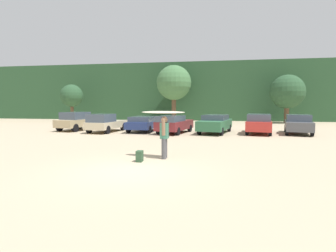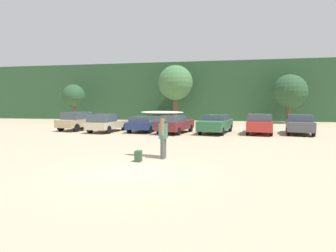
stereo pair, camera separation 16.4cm
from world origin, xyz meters
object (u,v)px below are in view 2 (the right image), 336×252
(parked_car_maroon, at_px, (175,124))
(parked_car_red, at_px, (260,123))
(parked_car_dark_gray, at_px, (300,124))
(parked_car_champagne, at_px, (106,123))
(surfboard_cream, at_px, (162,112))
(parked_car_tan, at_px, (78,121))
(backpack_dropped, at_px, (138,156))
(person_adult, at_px, (163,135))
(parked_car_forest_green, at_px, (216,123))
(parked_car_navy, at_px, (145,123))

(parked_car_maroon, distance_m, parked_car_red, 6.64)
(parked_car_dark_gray, bearing_deg, parked_car_maroon, 109.48)
(parked_car_champagne, relative_size, surfboard_cream, 2.22)
(parked_car_red, bearing_deg, surfboard_cream, 161.14)
(parked_car_tan, distance_m, backpack_dropped, 14.71)
(parked_car_champagne, bearing_deg, surfboard_cream, -139.23)
(parked_car_tan, height_order, parked_car_red, parked_car_tan)
(parked_car_maroon, xyz_separation_m, person_adult, (1.10, -9.79, 0.25))
(parked_car_forest_green, relative_size, person_adult, 2.81)
(parked_car_champagne, bearing_deg, parked_car_navy, -67.76)
(parked_car_maroon, distance_m, backpack_dropped, 10.65)
(parked_car_tan, height_order, person_adult, person_adult)
(parked_car_navy, bearing_deg, parked_car_forest_green, -86.30)
(parked_car_maroon, relative_size, person_adult, 2.54)
(parked_car_forest_green, relative_size, backpack_dropped, 11.27)
(parked_car_champagne, bearing_deg, parked_car_red, -80.01)
(parked_car_maroon, bearing_deg, parked_car_red, -69.61)
(parked_car_tan, xyz_separation_m, parked_car_navy, (6.15, -0.11, -0.14))
(parked_car_forest_green, bearing_deg, person_adult, -178.48)
(parked_car_navy, relative_size, parked_car_red, 0.97)
(parked_car_maroon, relative_size, parked_car_dark_gray, 1.03)
(parked_car_red, bearing_deg, parked_car_dark_gray, -73.19)
(parked_car_red, bearing_deg, parked_car_champagne, 103.39)
(parked_car_maroon, relative_size, parked_car_red, 1.02)
(parked_car_forest_green, relative_size, parked_car_red, 1.13)
(parked_car_red, bearing_deg, parked_car_maroon, 106.45)
(parked_car_champagne, relative_size, parked_car_navy, 1.02)
(parked_car_navy, xyz_separation_m, parked_car_red, (9.26, 0.03, 0.10))
(parked_car_maroon, distance_m, person_adult, 9.86)
(parked_car_tan, relative_size, person_adult, 2.36)
(parked_car_tan, relative_size, parked_car_forest_green, 0.84)
(parked_car_tan, bearing_deg, parked_car_red, -80.30)
(parked_car_navy, bearing_deg, parked_car_red, -86.14)
(parked_car_champagne, xyz_separation_m, parked_car_red, (12.32, 0.94, 0.03))
(parked_car_navy, xyz_separation_m, backpack_dropped, (2.92, -11.47, -0.49))
(parked_car_champagne, xyz_separation_m, parked_car_dark_gray, (15.33, 1.35, 0.00))
(parked_car_maroon, height_order, parked_car_red, parked_car_red)
(parked_car_forest_green, xyz_separation_m, person_adult, (-2.12, -10.62, 0.24))
(parked_car_tan, bearing_deg, parked_car_forest_green, -80.51)
(parked_car_tan, distance_m, parked_car_navy, 6.15)
(parked_car_dark_gray, xyz_separation_m, person_adult, (-8.49, -11.06, 0.24))
(parked_car_dark_gray, bearing_deg, parked_car_forest_green, 105.87)
(parked_car_champagne, bearing_deg, parked_car_dark_gray, -79.33)
(parked_car_navy, height_order, parked_car_maroon, parked_car_maroon)
(parked_car_tan, bearing_deg, backpack_dropped, -131.94)
(parked_car_tan, bearing_deg, surfboard_cream, -127.16)
(parked_car_maroon, bearing_deg, parked_car_navy, 85.76)
(parked_car_tan, xyz_separation_m, parked_car_champagne, (3.09, -1.02, -0.07))
(parked_car_champagne, xyz_separation_m, backpack_dropped, (5.98, -10.55, -0.55))
(parked_car_maroon, height_order, backpack_dropped, parked_car_maroon)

